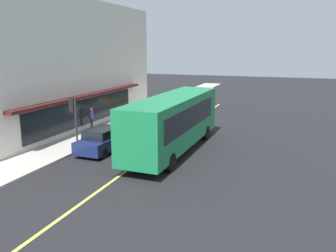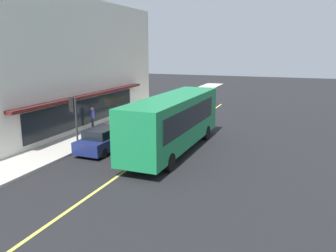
% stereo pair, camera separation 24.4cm
% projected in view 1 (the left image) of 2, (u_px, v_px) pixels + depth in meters
% --- Properties ---
extents(ground, '(120.00, 120.00, 0.00)m').
position_uv_depth(ground, '(165.00, 143.00, 23.83)').
color(ground, black).
extents(sidewalk, '(80.00, 2.91, 0.15)m').
position_uv_depth(sidewalk, '(93.00, 135.00, 25.76)').
color(sidewalk, '#B2ADA3').
rests_on(sidewalk, ground).
extents(lane_centre_stripe, '(36.00, 0.16, 0.01)m').
position_uv_depth(lane_centre_stripe, '(165.00, 143.00, 23.83)').
color(lane_centre_stripe, '#D8D14C').
rests_on(lane_centre_stripe, ground).
extents(storefront_building, '(23.92, 9.00, 10.16)m').
position_uv_depth(storefront_building, '(41.00, 65.00, 28.05)').
color(storefront_building, silver).
rests_on(storefront_building, ground).
extents(bus, '(11.19, 2.81, 3.50)m').
position_uv_depth(bus, '(174.00, 120.00, 21.57)').
color(bus, '#197F47').
rests_on(bus, ground).
extents(traffic_light, '(0.30, 0.52, 3.20)m').
position_uv_depth(traffic_light, '(73.00, 111.00, 21.84)').
color(traffic_light, '#2D2D33').
rests_on(traffic_light, sidewalk).
extents(car_yellow, '(4.37, 1.99, 1.52)m').
position_uv_depth(car_yellow, '(181.00, 103.00, 36.19)').
color(car_yellow, yellow).
rests_on(car_yellow, ground).
extents(car_navy, '(4.34, 1.94, 1.52)m').
position_uv_depth(car_navy, '(104.00, 140.00, 21.81)').
color(car_navy, navy).
rests_on(car_navy, ground).
extents(car_white, '(4.34, 1.94, 1.52)m').
position_uv_depth(car_white, '(164.00, 111.00, 31.80)').
color(car_white, white).
rests_on(car_white, ground).
extents(pedestrian_waiting, '(0.34, 0.34, 1.71)m').
position_uv_depth(pedestrian_waiting, '(91.00, 116.00, 27.09)').
color(pedestrian_waiting, black).
rests_on(pedestrian_waiting, sidewalk).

